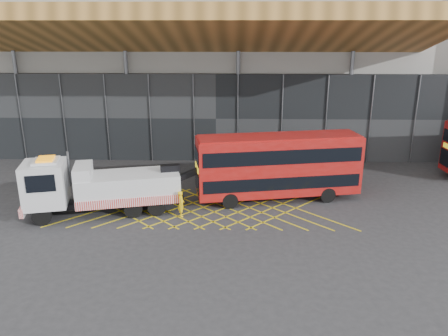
{
  "coord_description": "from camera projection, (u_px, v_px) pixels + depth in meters",
  "views": [
    {
      "loc": [
        3.76,
        -28.01,
        11.8
      ],
      "look_at": [
        3.0,
        1.5,
        2.4
      ],
      "focal_mm": 35.0,
      "sensor_mm": 36.0,
      "label": 1
    }
  ],
  "objects": [
    {
      "name": "recovery_truck",
      "position": [
        98.0,
        187.0,
        28.77
      ],
      "size": [
        11.84,
        5.05,
        4.12
      ],
      "rotation": [
        0.0,
        0.0,
        0.24
      ],
      "color": "black",
      "rests_on": "ground_plane"
    },
    {
      "name": "construction_building",
      "position": [
        218.0,
        58.0,
        45.11
      ],
      "size": [
        55.0,
        23.97,
        18.0
      ],
      "color": "gray",
      "rests_on": "ground_plane"
    },
    {
      "name": "worker",
      "position": [
        181.0,
        204.0,
        28.63
      ],
      "size": [
        0.53,
        0.7,
        1.75
      ],
      "primitive_type": "imported",
      "rotation": [
        0.0,
        0.0,
        1.75
      ],
      "color": "yellow",
      "rests_on": "ground_plane"
    },
    {
      "name": "bus_towed",
      "position": [
        278.0,
        164.0,
        31.04
      ],
      "size": [
        11.91,
        4.75,
        4.73
      ],
      "rotation": [
        0.0,
        0.0,
        0.18
      ],
      "color": "#9E0F0C",
      "rests_on": "ground_plane"
    },
    {
      "name": "ground_plane",
      "position": [
        180.0,
        207.0,
        30.35
      ],
      "size": [
        120.0,
        120.0,
        0.0
      ],
      "primitive_type": "plane",
      "color": "#292A2C"
    },
    {
      "name": "road_markings",
      "position": [
        203.0,
        207.0,
        30.31
      ],
      "size": [
        19.96,
        7.16,
        0.01
      ],
      "color": "gold",
      "rests_on": "ground_plane"
    }
  ]
}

